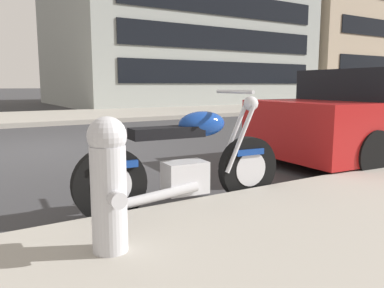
% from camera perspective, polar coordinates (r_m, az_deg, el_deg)
% --- Properties ---
extents(ground_plane, '(260.00, 260.00, 0.00)m').
position_cam_1_polar(ground_plane, '(7.48, -21.24, -0.94)').
color(ground_plane, '#333335').
extents(sidewalk_far_curb, '(120.00, 5.00, 0.14)m').
position_cam_1_polar(sidewalk_far_curb, '(19.36, 11.77, 5.22)').
color(sidewalk_far_curb, gray).
rests_on(sidewalk_far_curb, ground).
extents(parking_stall_stripe, '(0.12, 2.20, 0.01)m').
position_cam_1_polar(parking_stall_stripe, '(4.03, -11.42, -8.33)').
color(parking_stall_stripe, silver).
rests_on(parking_stall_stripe, ground).
extents(parked_motorcycle, '(2.09, 0.62, 1.12)m').
position_cam_1_polar(parked_motorcycle, '(3.67, -0.72, -2.97)').
color(parked_motorcycle, black).
rests_on(parked_motorcycle, ground).
extents(fire_hydrant, '(0.24, 0.36, 0.85)m').
position_cam_1_polar(fire_hydrant, '(2.45, -12.12, -5.32)').
color(fire_hydrant, '#B7B7BC').
rests_on(fire_hydrant, sidewalk_near_curb).
extents(townhouse_far_uphill, '(13.87, 11.25, 8.11)m').
position_cam_1_polar(townhouse_far_uphill, '(25.20, -2.88, 15.22)').
color(townhouse_far_uphill, '#939993').
rests_on(townhouse_far_uphill, ground).
extents(townhouse_near_left, '(14.08, 9.19, 11.55)m').
position_cam_1_polar(townhouse_near_left, '(34.38, 21.07, 15.80)').
color(townhouse_near_left, tan).
rests_on(townhouse_near_left, ground).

